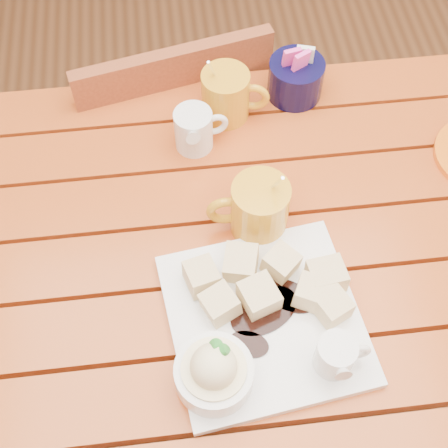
{
  "coord_description": "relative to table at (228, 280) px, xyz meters",
  "views": [
    {
      "loc": [
        -0.07,
        -0.49,
        1.64
      ],
      "look_at": [
        -0.01,
        0.01,
        0.82
      ],
      "focal_mm": 50.0,
      "sensor_mm": 36.0,
      "label": 1
    }
  ],
  "objects": [
    {
      "name": "dessert_plate",
      "position": [
        0.02,
        -0.15,
        0.14
      ],
      "size": [
        0.32,
        0.32,
        0.11
      ],
      "rotation": [
        0.0,
        0.0,
        0.13
      ],
      "color": "white",
      "rests_on": "table"
    },
    {
      "name": "coffee_mug_right",
      "position": [
        0.03,
        0.29,
        0.16
      ],
      "size": [
        0.12,
        0.09,
        0.15
      ],
      "rotation": [
        0.0,
        0.0,
        -0.21
      ],
      "color": "orange",
      "rests_on": "table"
    },
    {
      "name": "cream_pitcher",
      "position": [
        -0.03,
        0.22,
        0.15
      ],
      "size": [
        0.1,
        0.08,
        0.08
      ],
      "rotation": [
        0.0,
        0.0,
        0.15
      ],
      "color": "white",
      "rests_on": "table"
    },
    {
      "name": "chair_far",
      "position": [
        -0.08,
        0.48,
        -0.18
      ],
      "size": [
        0.47,
        0.47,
        0.83
      ],
      "rotation": [
        0.0,
        0.0,
        3.36
      ],
      "color": "brown",
      "rests_on": "ground"
    },
    {
      "name": "table",
      "position": [
        0.0,
        0.0,
        0.0
      ],
      "size": [
        1.2,
        0.79,
        0.75
      ],
      "color": "#943E13",
      "rests_on": "ground"
    },
    {
      "name": "sugar_caddy",
      "position": [
        0.17,
        0.33,
        0.15
      ],
      "size": [
        0.1,
        0.1,
        0.11
      ],
      "color": "black",
      "rests_on": "table"
    },
    {
      "name": "coffee_mug_left",
      "position": [
        0.05,
        0.04,
        0.16
      ],
      "size": [
        0.13,
        0.09,
        0.16
      ],
      "rotation": [
        0.0,
        0.0,
        -0.04
      ],
      "color": "orange",
      "rests_on": "table"
    },
    {
      "name": "ground",
      "position": [
        0.0,
        -0.0,
        -0.64
      ],
      "size": [
        5.0,
        5.0,
        0.0
      ],
      "primitive_type": "plane",
      "color": "#562F18",
      "rests_on": "ground"
    }
  ]
}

